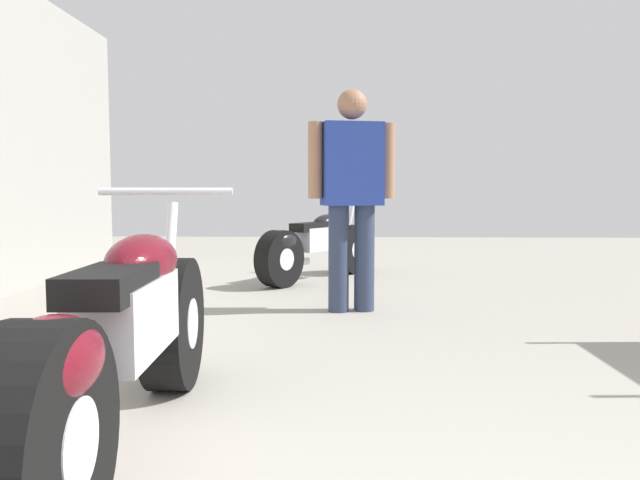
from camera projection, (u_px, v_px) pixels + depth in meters
The scene contains 4 objects.
ground_plane at pixel (378, 332), 4.29m from camera, with size 17.63×17.63×0.00m, color #9E998E.
motorcycle_maroon_cruiser at pixel (123, 343), 2.26m from camera, with size 0.62×2.11×0.98m.
motorcycle_black_naked at pixel (315, 246), 6.73m from camera, with size 1.20×1.66×0.88m.
mechanic_in_blue at pixel (352, 187), 4.95m from camera, with size 0.71×0.35×1.77m.
Camera 1 is at (-0.25, -0.57, 0.97)m, focal length 34.99 mm.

